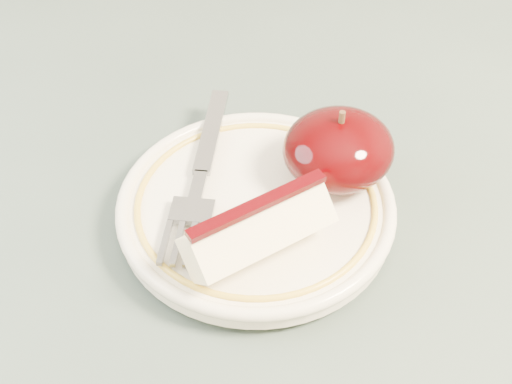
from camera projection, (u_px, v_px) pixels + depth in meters
name	position (u px, v px, depth m)	size (l,w,h in m)	color
table	(291.00, 353.00, 0.50)	(0.90, 0.90, 0.75)	brown
plate	(256.00, 207.00, 0.46)	(0.18, 0.18, 0.02)	#EEE1C7
apple_half	(338.00, 149.00, 0.46)	(0.07, 0.07, 0.05)	black
apple_wedge	(258.00, 229.00, 0.41)	(0.09, 0.05, 0.04)	#FFEFBB
fork	(201.00, 174.00, 0.47)	(0.11, 0.15, 0.00)	gray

